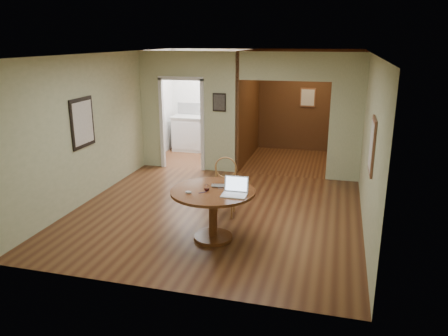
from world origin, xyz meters
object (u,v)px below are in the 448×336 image
(dining_table, at_px, (213,203))
(open_laptop, at_px, (235,190))
(closed_laptop, at_px, (222,187))
(chair, at_px, (225,183))

(dining_table, bearing_deg, open_laptop, -13.96)
(dining_table, xyz_separation_m, closed_laptop, (0.10, 0.14, 0.22))
(chair, distance_m, open_laptop, 1.25)
(closed_laptop, bearing_deg, open_laptop, -52.66)
(chair, height_order, open_laptop, open_laptop)
(dining_table, bearing_deg, closed_laptop, 54.22)
(chair, xyz_separation_m, open_laptop, (0.45, -1.13, 0.30))
(dining_table, height_order, closed_laptop, closed_laptop)
(dining_table, xyz_separation_m, open_laptop, (0.36, -0.09, 0.27))
(dining_table, bearing_deg, chair, 94.91)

